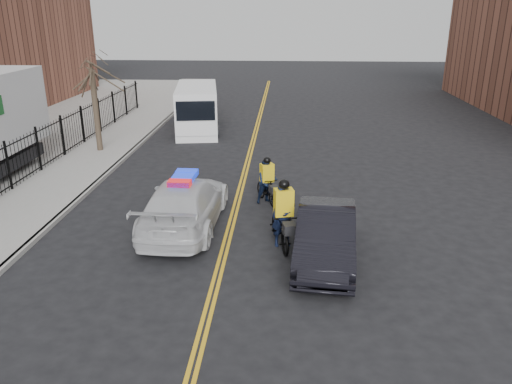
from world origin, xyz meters
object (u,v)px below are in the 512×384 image
object	(u,v)px
dark_sedan	(325,235)
cargo_van	(197,110)
police_cruiser	(185,203)
cyclist_near	(283,223)
cyclist_far	(267,185)

from	to	relation	value
dark_sedan	cargo_van	size ratio (longest dim) A/B	0.71
police_cruiser	cargo_van	bearing A→B (deg)	-80.50
dark_sedan	cyclist_near	distance (m)	1.49
cyclist_near	cyclist_far	distance (m)	3.62
police_cruiser	dark_sedan	size ratio (longest dim) A/B	1.22
cyclist_far	cyclist_near	bearing A→B (deg)	-106.53
cyclist_near	dark_sedan	bearing A→B (deg)	-49.28
dark_sedan	cargo_van	distance (m)	17.31
cyclist_near	cyclist_far	bearing A→B (deg)	86.93
cargo_van	cyclist_near	distance (m)	16.06
cyclist_far	dark_sedan	bearing A→B (deg)	-94.13
cyclist_near	cargo_van	bearing A→B (deg)	95.82
cargo_van	cyclist_near	world-z (taller)	cargo_van
police_cruiser	cyclist_far	size ratio (longest dim) A/B	3.16
dark_sedan	cyclist_near	world-z (taller)	cyclist_near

